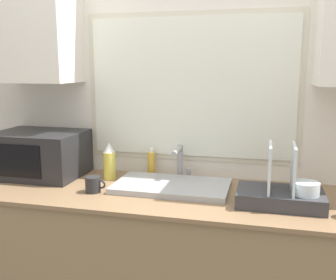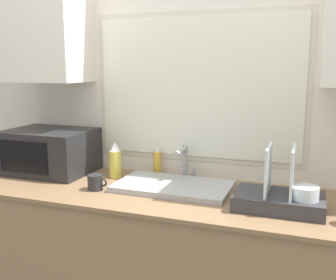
# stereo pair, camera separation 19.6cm
# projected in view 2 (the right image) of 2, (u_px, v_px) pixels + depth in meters

# --- Properties ---
(countertop) EXTENTS (2.39, 0.69, 0.90)m
(countertop) POSITION_uv_depth(u_px,v_px,m) (178.00, 273.00, 2.11)
(countertop) COLOR #8C7251
(countertop) RESTS_ON ground_plane
(wall_back) EXTENTS (6.00, 0.38, 2.60)m
(wall_back) POSITION_uv_depth(u_px,v_px,m) (197.00, 94.00, 2.24)
(wall_back) COLOR silver
(wall_back) RESTS_ON ground_plane
(sink_basin) EXTENTS (0.61, 0.35, 0.03)m
(sink_basin) POSITION_uv_depth(u_px,v_px,m) (173.00, 186.00, 2.09)
(sink_basin) COLOR #9EA0A5
(sink_basin) RESTS_ON countertop
(faucet) EXTENTS (0.08, 0.18, 0.20)m
(faucet) POSITION_uv_depth(u_px,v_px,m) (184.00, 160.00, 2.23)
(faucet) COLOR #99999E
(faucet) RESTS_ON countertop
(microwave) EXTENTS (0.51, 0.39, 0.26)m
(microwave) POSITION_uv_depth(u_px,v_px,m) (50.00, 151.00, 2.40)
(microwave) COLOR #232326
(microwave) RESTS_ON countertop
(dish_rack) EXTENTS (0.40, 0.25, 0.29)m
(dish_rack) POSITION_uv_depth(u_px,v_px,m) (281.00, 197.00, 1.78)
(dish_rack) COLOR #333338
(dish_rack) RESTS_ON countertop
(spray_bottle) EXTENTS (0.07, 0.07, 0.21)m
(spray_bottle) POSITION_uv_depth(u_px,v_px,m) (115.00, 160.00, 2.29)
(spray_bottle) COLOR #D8CC4C
(spray_bottle) RESTS_ON countertop
(soap_bottle) EXTENTS (0.04, 0.04, 0.17)m
(soap_bottle) POSITION_uv_depth(u_px,v_px,m) (157.00, 163.00, 2.35)
(soap_bottle) COLOR gold
(soap_bottle) RESTS_ON countertop
(mug_near_sink) EXTENTS (0.11, 0.08, 0.08)m
(mug_near_sink) POSITION_uv_depth(u_px,v_px,m) (95.00, 182.00, 2.07)
(mug_near_sink) COLOR #262628
(mug_near_sink) RESTS_ON countertop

